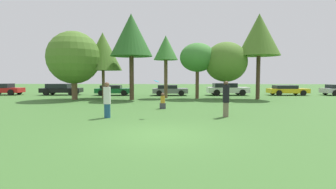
{
  "coord_description": "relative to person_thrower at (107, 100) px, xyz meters",
  "views": [
    {
      "loc": [
        0.61,
        -9.4,
        2.13
      ],
      "look_at": [
        0.17,
        5.44,
        1.07
      ],
      "focal_mm": 27.95,
      "sensor_mm": 36.0,
      "label": 1
    }
  ],
  "objects": [
    {
      "name": "parked_car_white",
      "position": [
        9.15,
        15.91,
        -0.21
      ],
      "size": [
        4.54,
        2.13,
        1.34
      ],
      "rotation": [
        0.0,
        0.0,
        0.04
      ],
      "color": "silver",
      "rests_on": "ground"
    },
    {
      "name": "parked_car_grey",
      "position": [
        2.8,
        15.51,
        -0.31
      ],
      "size": [
        3.88,
        2.02,
        1.14
      ],
      "rotation": [
        0.0,
        0.0,
        0.04
      ],
      "color": "slate",
      "rests_on": "ground"
    },
    {
      "name": "tree_1",
      "position": [
        -3.39,
        11.51,
        3.5
      ],
      "size": [
        3.56,
        3.56,
        6.21
      ],
      "color": "brown",
      "rests_on": "ground"
    },
    {
      "name": "parked_car_yellow",
      "position": [
        15.82,
        16.15,
        -0.33
      ],
      "size": [
        4.31,
        2.0,
        1.1
      ],
      "rotation": [
        0.0,
        0.0,
        0.04
      ],
      "color": "gold",
      "rests_on": "ground"
    },
    {
      "name": "person_thrower",
      "position": [
        0.0,
        0.0,
        0.0
      ],
      "size": [
        0.37,
        0.37,
        1.82
      ],
      "rotation": [
        0.0,
        0.0,
        0.08
      ],
      "color": "navy",
      "rests_on": "ground"
    },
    {
      "name": "person_catcher",
      "position": [
        6.1,
        0.46,
        0.03
      ],
      "size": [
        0.34,
        0.34,
        1.87
      ],
      "rotation": [
        0.0,
        0.0,
        -3.07
      ],
      "color": "#726651",
      "rests_on": "ground"
    },
    {
      "name": "parked_car_green",
      "position": [
        -3.42,
        15.54,
        -0.32
      ],
      "size": [
        4.02,
        2.07,
        1.12
      ],
      "rotation": [
        0.0,
        0.0,
        0.04
      ],
      "color": "#196633",
      "rests_on": "ground"
    },
    {
      "name": "parked_car_red",
      "position": [
        -15.87,
        15.68,
        -0.25
      ],
      "size": [
        3.87,
        2.03,
        1.28
      ],
      "rotation": [
        0.0,
        0.0,
        0.04
      ],
      "color": "red",
      "rests_on": "ground"
    },
    {
      "name": "tree_4",
      "position": [
        5.51,
        11.52,
        2.91
      ],
      "size": [
        3.28,
        3.28,
        5.2
      ],
      "color": "brown",
      "rests_on": "ground"
    },
    {
      "name": "tree_3",
      "position": [
        2.53,
        12.03,
        3.81
      ],
      "size": [
        2.32,
        2.32,
        5.98
      ],
      "color": "brown",
      "rests_on": "ground"
    },
    {
      "name": "tree_2",
      "position": [
        -0.42,
        9.97,
        4.75
      ],
      "size": [
        3.71,
        3.71,
        7.57
      ],
      "color": "#473323",
      "rests_on": "ground"
    },
    {
      "name": "tree_5",
      "position": [
        8.14,
        11.36,
        2.49
      ],
      "size": [
        3.91,
        3.91,
        5.26
      ],
      "color": "#473323",
      "rests_on": "ground"
    },
    {
      "name": "bystander_sitting",
      "position": [
        2.64,
        3.81,
        -0.48
      ],
      "size": [
        0.39,
        0.32,
        1.04
      ],
      "color": "#3F3F47",
      "rests_on": "ground"
    },
    {
      "name": "ground_plane",
      "position": [
        2.88,
        -3.72,
        -0.92
      ],
      "size": [
        120.0,
        120.0,
        0.0
      ],
      "primitive_type": "plane",
      "color": "#3D6B2D"
    },
    {
      "name": "frisbee",
      "position": [
        2.5,
        0.28,
        0.94
      ],
      "size": [
        0.26,
        0.26,
        0.12
      ],
      "color": "#19B2D8"
    },
    {
      "name": "parked_car_black",
      "position": [
        -9.43,
        15.79,
        -0.25
      ],
      "size": [
        4.46,
        1.99,
        1.26
      ],
      "rotation": [
        0.0,
        0.0,
        0.04
      ],
      "color": "black",
      "rests_on": "ground"
    },
    {
      "name": "tree_6",
      "position": [
        11.0,
        10.98,
        4.89
      ],
      "size": [
        3.77,
        3.77,
        7.73
      ],
      "color": "#473323",
      "rests_on": "ground"
    },
    {
      "name": "tree_0",
      "position": [
        -5.68,
        10.23,
        2.84
      ],
      "size": [
        4.7,
        4.7,
        6.13
      ],
      "color": "brown",
      "rests_on": "ground"
    }
  ]
}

